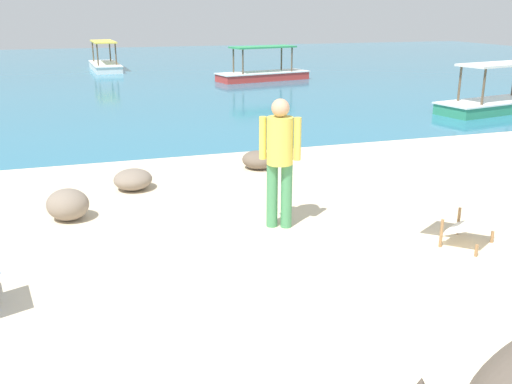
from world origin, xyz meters
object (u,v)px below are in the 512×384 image
at_px(deck_chair_near, 456,211).
at_px(boat_white, 105,64).
at_px(person_standing, 280,154).
at_px(boat_red, 263,73).
at_px(boat_green, 497,101).

relative_size(deck_chair_near, boat_white, 0.25).
height_order(person_standing, boat_red, person_standing).
distance_m(person_standing, boat_white, 20.82).
xyz_separation_m(boat_red, boat_white, (-5.59, 5.77, 0.00)).
bearing_deg(boat_white, boat_red, 41.79).
bearing_deg(deck_chair_near, boat_red, 137.09).
bearing_deg(boat_green, boat_white, -68.57).
relative_size(deck_chair_near, boat_red, 0.24).
xyz_separation_m(deck_chair_near, boat_green, (6.79, 7.42, -0.13)).
bearing_deg(person_standing, boat_green, 152.23).
distance_m(boat_red, boat_white, 8.03).
distance_m(boat_red, boat_green, 9.48).
xyz_separation_m(boat_green, boat_white, (-9.34, 14.47, 0.00)).
bearing_deg(person_standing, boat_red, -171.98).
bearing_deg(boat_red, deck_chair_near, -112.00).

